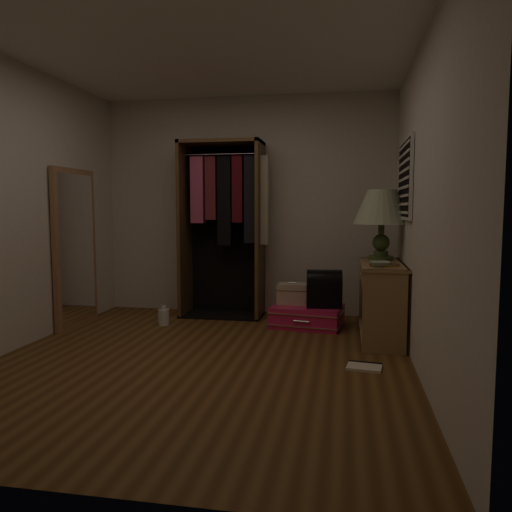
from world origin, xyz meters
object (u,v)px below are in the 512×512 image
(white_jug, at_px, (164,317))
(open_wardrobe, at_px, (227,213))
(pink_suitcase, at_px, (307,316))
(train_case, at_px, (293,293))
(table_lamp, at_px, (382,209))
(console_bookshelf, at_px, (381,299))
(black_bag, at_px, (324,288))
(floor_mirror, at_px, (75,248))

(white_jug, bearing_deg, open_wardrobe, 47.07)
(open_wardrobe, bearing_deg, pink_suitcase, -22.09)
(train_case, bearing_deg, table_lamp, -8.95)
(pink_suitcase, bearing_deg, open_wardrobe, 166.59)
(pink_suitcase, distance_m, white_jug, 1.57)
(console_bookshelf, height_order, train_case, console_bookshelf)
(console_bookshelf, distance_m, train_case, 1.01)
(black_bag, height_order, table_lamp, table_lamp)
(console_bookshelf, height_order, white_jug, console_bookshelf)
(open_wardrobe, xyz_separation_m, table_lamp, (1.73, -0.49, 0.05))
(pink_suitcase, bearing_deg, console_bookshelf, -15.04)
(floor_mirror, bearing_deg, open_wardrobe, 27.04)
(pink_suitcase, xyz_separation_m, train_case, (-0.17, 0.09, 0.23))
(train_case, bearing_deg, black_bag, -16.58)
(train_case, height_order, table_lamp, table_lamp)
(console_bookshelf, relative_size, floor_mirror, 0.66)
(train_case, distance_m, white_jug, 1.44)
(open_wardrobe, distance_m, pink_suitcase, 1.53)
(console_bookshelf, xyz_separation_m, open_wardrobe, (-1.73, 0.73, 0.83))
(pink_suitcase, height_order, white_jug, pink_suitcase)
(pink_suitcase, height_order, black_bag, black_bag)
(pink_suitcase, bearing_deg, black_bag, -0.23)
(floor_mirror, height_order, pink_suitcase, floor_mirror)
(black_bag, height_order, white_jug, black_bag)
(open_wardrobe, bearing_deg, train_case, -20.99)
(train_case, bearing_deg, white_jug, -166.02)
(train_case, relative_size, white_jug, 1.58)
(open_wardrobe, bearing_deg, floor_mirror, -152.96)
(console_bookshelf, bearing_deg, table_lamp, 88.76)
(pink_suitcase, xyz_separation_m, white_jug, (-1.55, -0.21, -0.02))
(pink_suitcase, bearing_deg, train_case, 161.58)
(train_case, height_order, black_bag, black_bag)
(black_bag, distance_m, table_lamp, 1.02)
(open_wardrobe, relative_size, floor_mirror, 1.21)
(table_lamp, distance_m, white_jug, 2.59)
(console_bookshelf, relative_size, pink_suitcase, 1.37)
(floor_mirror, relative_size, black_bag, 4.25)
(floor_mirror, distance_m, train_case, 2.42)
(train_case, relative_size, black_bag, 0.84)
(floor_mirror, distance_m, white_jug, 1.22)
(floor_mirror, height_order, white_jug, floor_mirror)
(floor_mirror, xyz_separation_m, table_lamp, (3.24, 0.28, 0.42))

